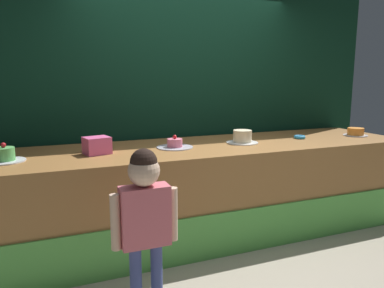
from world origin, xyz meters
TOP-DOWN VIEW (x-y plane):
  - ground_plane at (0.00, 0.00)m, footprint 12.00×12.00m
  - stage_platform at (0.00, 0.56)m, footprint 4.34×1.15m
  - curtain_backdrop at (0.00, 1.23)m, footprint 4.96×0.08m
  - child_figure at (-0.96, -0.56)m, footprint 0.44×0.20m
  - pink_box at (-1.11, 0.53)m, footprint 0.25×0.23m
  - donut at (1.11, 0.54)m, footprint 0.13×0.13m
  - cake_far_left at (-1.84, 0.49)m, footprint 0.32×0.32m
  - cake_center_left at (-0.37, 0.54)m, footprint 0.35×0.35m
  - cake_center_right at (0.37, 0.53)m, footprint 0.33×0.33m
  - cake_far_right at (1.84, 0.46)m, footprint 0.27×0.27m

SIDE VIEW (x-z plane):
  - ground_plane at x=0.00m, z-range 0.00..0.00m
  - stage_platform at x=0.00m, z-range 0.00..0.92m
  - child_figure at x=-0.96m, z-range 0.17..1.32m
  - donut at x=1.11m, z-range 0.92..0.96m
  - cake_center_left at x=-0.37m, z-range 0.89..1.02m
  - cake_far_right at x=1.84m, z-range 0.92..1.01m
  - cake_far_left at x=-1.84m, z-range 0.89..1.05m
  - cake_center_right at x=0.37m, z-range 0.91..1.05m
  - pink_box at x=-1.11m, z-range 0.92..1.07m
  - curtain_backdrop at x=0.00m, z-range 0.00..3.06m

